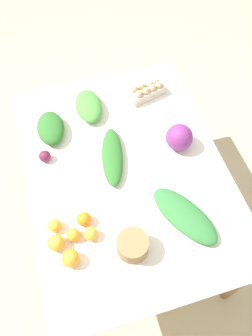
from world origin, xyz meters
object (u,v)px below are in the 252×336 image
at_px(greens_bunch_scallion, 51,128).
at_px(orange_2, 55,225).
at_px(orange_3, 84,219).
at_px(paper_bag, 133,245).
at_px(greens_bunch_kale, 112,156).
at_px(beet_root, 45,156).
at_px(orange_1, 73,235).
at_px(orange_5, 71,258).
at_px(orange_0, 56,243).
at_px(greens_bunch_beet_tops, 89,106).
at_px(cabbage_purple, 179,137).
at_px(orange_4, 91,234).
at_px(egg_carton, 146,90).
at_px(greens_bunch_dandelion, 185,215).

height_order(greens_bunch_scallion, orange_2, greens_bunch_scallion).
bearing_deg(orange_3, paper_bag, -136.64).
relative_size(greens_bunch_kale, beet_root, 5.84).
distance_m(greens_bunch_scallion, orange_1, 0.65).
height_order(beet_root, orange_5, orange_5).
xyz_separation_m(greens_bunch_kale, orange_2, (-0.30, 0.37, 0.00)).
relative_size(orange_0, orange_2, 1.22).
bearing_deg(greens_bunch_kale, orange_1, 141.92).
xyz_separation_m(greens_bunch_beet_tops, orange_3, (-0.69, 0.19, -0.01)).
relative_size(greens_bunch_kale, greens_bunch_beet_tops, 1.45).
bearing_deg(greens_bunch_beet_tops, orange_3, 164.86).
distance_m(cabbage_purple, orange_4, 0.70).
height_order(egg_carton, orange_0, egg_carton).
xyz_separation_m(greens_bunch_dandelion, orange_5, (-0.05, 0.57, 0.01)).
relative_size(greens_bunch_scallion, beet_root, 3.72).
xyz_separation_m(greens_bunch_kale, orange_3, (-0.31, 0.23, 0.00)).
relative_size(egg_carton, beet_root, 3.84).
bearing_deg(cabbage_purple, orange_0, 116.67).
xyz_separation_m(egg_carton, orange_2, (-0.70, 0.70, -0.01)).
distance_m(paper_bag, orange_3, 0.27).
distance_m(orange_4, orange_5, 0.15).
relative_size(orange_4, orange_5, 0.81).
relative_size(greens_bunch_scallion, orange_1, 3.71).
bearing_deg(cabbage_purple, greens_bunch_scallion, 66.33).
xyz_separation_m(paper_bag, greens_bunch_dandelion, (0.08, -0.29, -0.02)).
height_order(paper_bag, orange_2, paper_bag).
distance_m(beet_root, orange_1, 0.48).
bearing_deg(cabbage_purple, greens_bunch_dandelion, 162.74).
bearing_deg(greens_bunch_scallion, orange_1, 179.31).
xyz_separation_m(greens_bunch_beet_tops, orange_4, (-0.77, 0.17, -0.01)).
bearing_deg(egg_carton, paper_bag, -126.72).
xyz_separation_m(greens_bunch_beet_tops, orange_1, (-0.76, 0.25, -0.01)).
bearing_deg(orange_3, orange_5, 149.97).
height_order(paper_bag, orange_4, paper_bag).
relative_size(cabbage_purple, greens_bunch_beet_tops, 0.57).
height_order(greens_bunch_kale, beet_root, beet_root).
bearing_deg(greens_bunch_scallion, greens_bunch_beet_tops, -67.62).
height_order(greens_bunch_beet_tops, orange_1, greens_bunch_beet_tops).
distance_m(greens_bunch_scallion, greens_bunch_beet_tops, 0.26).
bearing_deg(orange_2, beet_root, -2.73).
bearing_deg(orange_3, orange_2, 86.16).
xyz_separation_m(beet_root, orange_3, (-0.42, -0.12, 0.00)).
distance_m(cabbage_purple, greens_bunch_scallion, 0.73).
bearing_deg(greens_bunch_beet_tops, greens_bunch_dandelion, -160.49).
height_order(greens_bunch_dandelion, beet_root, same).
distance_m(egg_carton, paper_bag, 0.98).
xyz_separation_m(paper_bag, beet_root, (0.61, 0.31, -0.02)).
bearing_deg(orange_4, orange_5, 128.34).
xyz_separation_m(egg_carton, greens_bunch_dandelion, (-0.83, 0.08, -0.01)).
height_order(cabbage_purple, orange_3, cabbage_purple).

